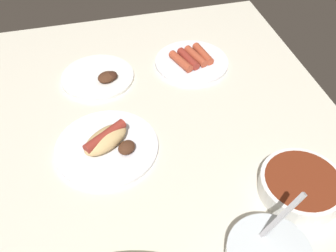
{
  "coord_description": "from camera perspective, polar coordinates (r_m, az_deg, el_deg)",
  "views": [
    {
      "loc": [
        -64.79,
        18.33,
        71.67
      ],
      "look_at": [
        0.88,
        1.58,
        3.0
      ],
      "focal_mm": 42.11,
      "sensor_mm": 36.0,
      "label": 1
    }
  ],
  "objects": [
    {
      "name": "ground_plane",
      "position": [
        0.99,
        1.01,
        -2.01
      ],
      "size": [
        120.0,
        90.0,
        3.0
      ],
      "primitive_type": "cube",
      "color": "silver"
    },
    {
      "name": "plate_hotdog_assembled",
      "position": [
        0.96,
        -8.83,
        -2.42
      ],
      "size": [
        24.95,
        24.95,
        5.61
      ],
      "color": "white",
      "rests_on": "ground_plane"
    },
    {
      "name": "plate_sausages",
      "position": [
        1.21,
        3.46,
        9.41
      ],
      "size": [
        22.14,
        22.14,
        3.37
      ],
      "color": "white",
      "rests_on": "ground_plane"
    },
    {
      "name": "bowl_chili",
      "position": [
        0.9,
        18.71,
        -8.09
      ],
      "size": [
        17.98,
        17.98,
        4.49
      ],
      "color": "white",
      "rests_on": "ground_plane"
    },
    {
      "name": "plate_grilled_meat",
      "position": [
        1.16,
        -9.91,
        7.01
      ],
      "size": [
        20.97,
        20.97,
        3.58
      ],
      "color": "white",
      "rests_on": "ground_plane"
    }
  ]
}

